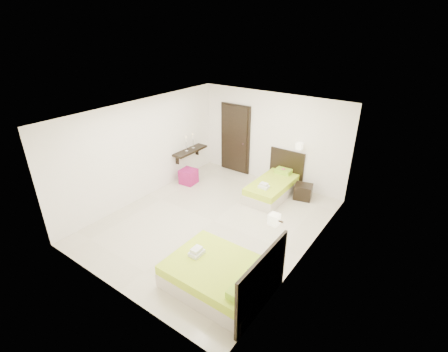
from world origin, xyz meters
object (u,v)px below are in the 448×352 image
Objects in this scene: bed_double at (222,276)px; nightstand at (303,192)px; ottoman at (189,176)px; bed_single at (273,186)px.

nightstand is at bearing 92.10° from bed_double.
ottoman is at bearing 139.29° from bed_double.
bed_single is at bearing 18.77° from ottoman.
nightstand is (0.74, 0.30, -0.06)m from bed_single.
bed_single is 2.48m from ottoman.
nightstand is 3.28m from ottoman.
bed_single reaches higher than ottoman.
bed_double is 3.88m from nightstand.
bed_double is 4.00× the size of nightstand.
bed_single is 3.68m from bed_double.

